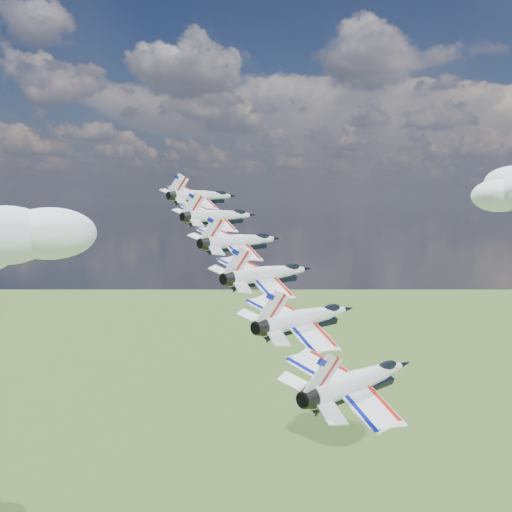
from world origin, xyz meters
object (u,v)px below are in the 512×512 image
at_px(jet_1, 221,216).
at_px(jet_4, 308,317).
at_px(jet_5, 362,379).
at_px(jet_0, 204,196).
at_px(jet_3, 271,273).
at_px(jet_2, 243,241).

distance_m(jet_1, jet_4, 35.29).
bearing_deg(jet_4, jet_1, 155.71).
bearing_deg(jet_5, jet_1, 155.71).
height_order(jet_0, jet_3, jet_0).
height_order(jet_2, jet_3, jet_2).
xyz_separation_m(jet_1, jet_4, (22.92, -25.02, -9.70)).
distance_m(jet_3, jet_4, 11.76).
bearing_deg(jet_2, jet_4, -24.29).
bearing_deg(jet_0, jet_4, -24.29).
relative_size(jet_4, jet_5, 1.00).
xyz_separation_m(jet_0, jet_2, (15.28, -16.68, -6.47)).
height_order(jet_1, jet_4, jet_1).
bearing_deg(jet_4, jet_2, 155.71).
xyz_separation_m(jet_0, jet_5, (38.19, -41.71, -16.17)).
bearing_deg(jet_1, jet_4, -24.29).
bearing_deg(jet_4, jet_5, -24.29).
relative_size(jet_2, jet_4, 1.00).
distance_m(jet_2, jet_3, 11.76).
height_order(jet_3, jet_5, jet_3).
relative_size(jet_2, jet_3, 1.00).
height_order(jet_0, jet_5, jet_0).
height_order(jet_2, jet_5, jet_2).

